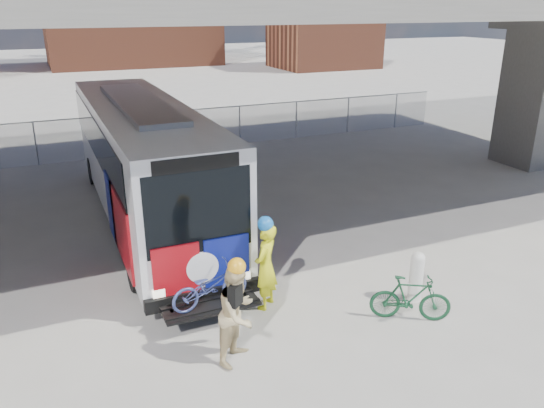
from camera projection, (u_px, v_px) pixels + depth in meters
ground at (258, 262)px, 13.81m from camera, size 160.00×160.00×0.00m
bus at (142, 152)px, 15.99m from camera, size 2.67×12.97×3.69m
chainlink_fence at (156, 121)px, 23.59m from camera, size 30.00×0.06×30.00m
brick_buildings at (88, 14)px, 53.68m from camera, size 54.00×22.00×12.00m
bollard at (417, 274)px, 11.84m from camera, size 0.31×0.31×1.18m
cyclist_hivis at (266, 264)px, 11.43m from camera, size 0.84×0.84×2.15m
cyclist_tan at (238, 313)px, 9.71m from camera, size 1.18×1.15×2.10m
bike_parked at (410, 298)px, 11.12m from camera, size 1.69×1.27×1.01m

